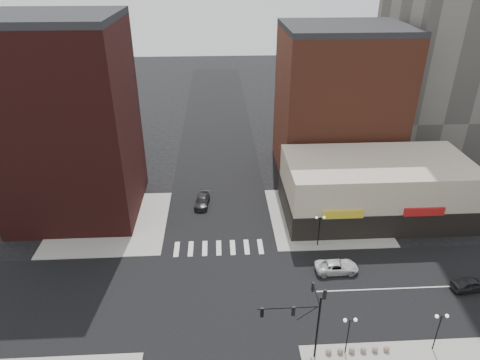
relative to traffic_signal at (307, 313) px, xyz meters
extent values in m
plane|color=black|center=(-7.24, 7.83, -4.96)|extent=(240.00, 240.00, 0.00)
cube|color=black|center=(-7.24, 7.83, -4.95)|extent=(200.00, 14.00, 0.02)
cube|color=black|center=(-7.24, 7.83, -4.95)|extent=(14.00, 200.00, 0.02)
cube|color=gray|center=(-21.74, 22.33, -4.90)|extent=(15.00, 15.00, 0.12)
cube|color=gray|center=(7.26, 22.33, -4.90)|extent=(15.00, 15.00, 0.12)
cube|color=#3C1513|center=(-26.24, 26.33, 7.54)|extent=(16.00, 15.00, 25.00)
cube|color=#3C1513|center=(-39.24, 41.83, 1.04)|extent=(20.00, 18.00, 12.00)
cube|color=brown|center=(11.76, 37.33, 6.04)|extent=(18.00, 15.00, 22.00)
cube|color=beige|center=(13.76, 22.83, -0.96)|extent=(24.00, 12.00, 8.00)
cube|color=black|center=(13.76, 22.83, -3.26)|extent=(24.20, 12.20, 3.40)
cylinder|color=black|center=(0.96, -0.37, -1.46)|extent=(0.18, 0.18, 7.00)
cylinder|color=black|center=(-1.64, -0.37, 1.04)|extent=(5.20, 0.11, 0.11)
cylinder|color=black|center=(-0.04, -0.37, 0.34)|extent=(1.72, 0.06, 1.46)
cylinder|color=black|center=(0.96, 1.13, 1.04)|extent=(0.11, 3.00, 0.11)
cube|color=black|center=(-3.84, -0.37, 0.64)|extent=(0.28, 0.18, 0.95)
sphere|color=red|center=(-3.84, -0.37, 0.94)|extent=(0.16, 0.16, 0.16)
cube|color=black|center=(-1.24, -0.37, 0.64)|extent=(0.28, 0.18, 0.95)
sphere|color=red|center=(-1.24, -0.37, 0.94)|extent=(0.16, 0.16, 0.16)
cube|color=black|center=(0.96, 2.43, 0.64)|extent=(0.18, 0.28, 0.95)
sphere|color=red|center=(0.96, 2.43, 0.94)|extent=(0.16, 0.16, 0.16)
cube|color=black|center=(1.21, -0.37, 2.34)|extent=(0.28, 0.18, 0.95)
sphere|color=red|center=(1.21, -0.37, 2.64)|extent=(0.16, 0.16, 0.16)
cylinder|color=black|center=(3.76, -0.17, -2.84)|extent=(0.11, 0.11, 4.00)
cylinder|color=black|center=(3.76, -0.17, -0.94)|extent=(0.90, 0.06, 0.06)
sphere|color=white|center=(3.31, -0.17, -0.84)|extent=(0.32, 0.32, 0.32)
sphere|color=white|center=(4.21, -0.17, -0.84)|extent=(0.32, 0.32, 0.32)
cylinder|color=black|center=(11.76, -0.17, -2.84)|extent=(0.11, 0.11, 4.00)
cylinder|color=black|center=(11.76, -0.17, -0.94)|extent=(0.90, 0.06, 0.06)
sphere|color=white|center=(11.31, -0.17, -0.84)|extent=(0.32, 0.32, 0.32)
sphere|color=white|center=(12.21, -0.17, -0.84)|extent=(0.32, 0.32, 0.32)
cylinder|color=black|center=(4.76, 15.83, -2.84)|extent=(0.11, 0.11, 4.00)
cylinder|color=black|center=(4.76, 15.83, -0.94)|extent=(0.90, 0.06, 0.06)
sphere|color=white|center=(4.31, 15.83, -0.84)|extent=(0.32, 0.32, 0.32)
sphere|color=white|center=(5.21, 15.83, -0.84)|extent=(0.32, 0.32, 0.32)
sphere|color=#896D5E|center=(2.26, -0.17, -4.57)|extent=(0.53, 0.53, 0.53)
sphere|color=#896D5E|center=(3.31, -0.17, -4.57)|extent=(0.53, 0.53, 0.53)
sphere|color=#896D5E|center=(4.36, -0.17, -4.57)|extent=(0.53, 0.53, 0.53)
sphere|color=#896D5E|center=(5.41, -0.17, -4.57)|extent=(0.53, 0.53, 0.53)
sphere|color=#896D5E|center=(6.46, -0.17, -4.57)|extent=(0.53, 0.53, 0.53)
sphere|color=#896D5E|center=(7.51, -0.17, -4.57)|extent=(0.53, 0.53, 0.53)
imported|color=silver|center=(5.85, 10.99, -4.29)|extent=(4.87, 2.36, 1.33)
imported|color=black|center=(19.33, 7.30, -4.24)|extent=(4.36, 2.10, 1.43)
imported|color=black|center=(-9.56, 26.28, -4.30)|extent=(2.37, 4.73, 1.32)
camera|label=1|loc=(-7.06, -26.16, 26.64)|focal=32.00mm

